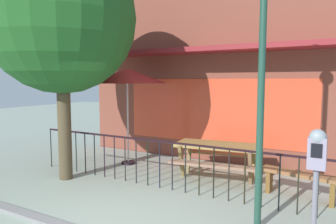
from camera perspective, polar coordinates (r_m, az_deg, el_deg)
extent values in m
cube|color=#58281E|center=(8.93, 8.61, -8.35)|extent=(7.90, 0.54, 0.01)
cube|color=brown|center=(8.70, 8.91, 10.96)|extent=(7.90, 0.50, 5.93)
cube|color=#E54C2D|center=(8.46, 8.12, 0.16)|extent=(5.13, 0.02, 1.70)
cube|color=maroon|center=(8.07, 7.15, 10.98)|extent=(6.71, 0.86, 0.12)
cube|color=black|center=(6.29, -0.38, -5.40)|extent=(6.63, 0.04, 0.04)
cylinder|color=black|center=(8.51, -20.22, -6.07)|extent=(0.02, 0.02, 0.95)
cylinder|color=black|center=(8.29, -18.92, -6.33)|extent=(0.02, 0.02, 0.95)
cylinder|color=black|center=(8.08, -17.56, -6.60)|extent=(0.02, 0.02, 0.95)
cylinder|color=black|center=(7.88, -16.12, -6.88)|extent=(0.02, 0.02, 0.95)
cylinder|color=black|center=(7.68, -14.61, -7.16)|extent=(0.02, 0.02, 0.95)
cylinder|color=black|center=(7.48, -13.01, -7.46)|extent=(0.02, 0.02, 0.95)
cylinder|color=black|center=(7.30, -11.33, -7.77)|extent=(0.02, 0.02, 0.95)
cylinder|color=black|center=(7.11, -9.56, -8.08)|extent=(0.02, 0.02, 0.95)
cylinder|color=black|center=(6.94, -7.69, -8.41)|extent=(0.02, 0.02, 0.95)
cylinder|color=black|center=(6.77, -5.73, -8.74)|extent=(0.02, 0.02, 0.95)
cylinder|color=black|center=(6.62, -3.67, -9.07)|extent=(0.02, 0.02, 0.95)
cylinder|color=black|center=(6.47, -1.50, -9.41)|extent=(0.02, 0.02, 0.95)
cylinder|color=black|center=(6.33, 0.77, -9.75)|extent=(0.02, 0.02, 0.95)
cylinder|color=black|center=(6.20, 3.14, -10.09)|extent=(0.02, 0.02, 0.95)
cylinder|color=black|center=(6.08, 5.61, -10.43)|extent=(0.02, 0.02, 0.95)
cylinder|color=black|center=(5.97, 8.18, -10.76)|extent=(0.02, 0.02, 0.95)
cylinder|color=black|center=(5.88, 10.85, -11.07)|extent=(0.02, 0.02, 0.95)
cylinder|color=black|center=(5.80, 13.60, -11.37)|extent=(0.02, 0.02, 0.95)
cylinder|color=black|center=(5.73, 16.43, -11.66)|extent=(0.02, 0.02, 0.95)
cylinder|color=black|center=(5.68, 19.32, -11.92)|extent=(0.02, 0.02, 0.95)
cylinder|color=black|center=(5.64, 22.27, -12.15)|extent=(0.02, 0.02, 0.95)
cylinder|color=black|center=(5.61, 25.26, -12.36)|extent=(0.02, 0.02, 0.95)
cube|color=#A07D42|center=(7.09, 8.88, -5.92)|extent=(1.89, 1.01, 0.07)
cube|color=#986D55|center=(6.64, 7.79, -9.37)|extent=(1.82, 0.51, 0.05)
cube|color=#A57248|center=(7.68, 9.75, -7.32)|extent=(1.82, 0.51, 0.05)
cube|color=olive|center=(7.11, 2.45, -8.89)|extent=(0.12, 0.36, 0.78)
cube|color=olive|center=(7.63, 3.83, -7.89)|extent=(0.12, 0.36, 0.78)
cube|color=olive|center=(6.79, 14.48, -9.77)|extent=(0.12, 0.36, 0.78)
cube|color=olive|center=(7.33, 15.02, -8.64)|extent=(0.12, 0.36, 0.78)
cylinder|color=black|center=(8.44, -7.11, -8.99)|extent=(0.36, 0.36, 0.05)
cylinder|color=#B6B2AE|center=(8.22, -7.21, -1.00)|extent=(0.04, 0.04, 2.41)
cone|color=red|center=(8.17, -7.31, 6.46)|extent=(1.99, 1.99, 0.38)
cube|color=#915E38|center=(6.41, 22.47, -10.23)|extent=(1.43, 0.54, 0.06)
cube|color=brown|center=(6.64, 17.67, -11.52)|extent=(0.08, 0.29, 0.45)
cube|color=brown|center=(6.35, 27.36, -12.72)|extent=(0.08, 0.29, 0.45)
cube|color=#9388A1|center=(3.68, 25.13, -6.69)|extent=(0.18, 0.14, 0.34)
sphere|color=#8C98A0|center=(3.65, 25.24, -4.11)|extent=(0.17, 0.17, 0.17)
cube|color=black|center=(3.60, 25.06, -6.30)|extent=(0.11, 0.01, 0.15)
cylinder|color=#4E412C|center=(7.25, -18.07, -1.46)|extent=(0.28, 0.28, 2.58)
sphere|color=#205822|center=(7.31, -18.62, 15.60)|extent=(3.17, 3.17, 3.17)
cylinder|color=#204537|center=(4.70, 16.32, 3.36)|extent=(0.10, 0.10, 3.98)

